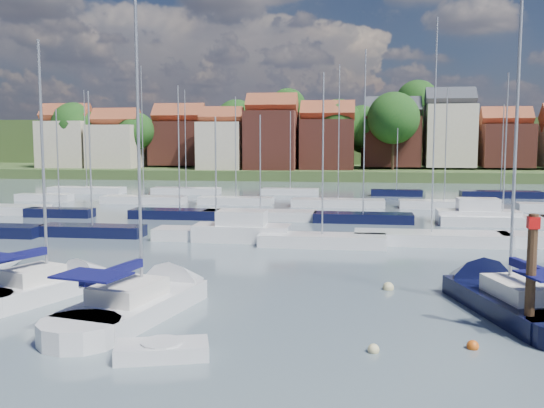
# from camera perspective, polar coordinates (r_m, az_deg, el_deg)

# --- Properties ---
(ground) EXTENTS (260.00, 260.00, 0.00)m
(ground) POSITION_cam_1_polar(r_m,az_deg,el_deg) (63.45, 5.38, -0.61)
(ground) COLOR #4A5865
(ground) RESTS_ON ground
(sailboat_left) EXTENTS (5.66, 9.70, 12.92)m
(sailboat_left) POSITION_cam_1_polar(r_m,az_deg,el_deg) (31.21, -19.64, -7.29)
(sailboat_left) COLOR silver
(sailboat_left) RESTS_ON ground
(sailboat_centre) EXTENTS (5.38, 11.91, 15.66)m
(sailboat_centre) POSITION_cam_1_polar(r_m,az_deg,el_deg) (27.61, -11.12, -8.80)
(sailboat_centre) COLOR silver
(sailboat_centre) RESTS_ON ground
(sailboat_navy) EXTENTS (6.43, 12.64, 16.89)m
(sailboat_navy) POSITION_cam_1_polar(r_m,az_deg,el_deg) (29.47, 20.44, -8.13)
(sailboat_navy) COLOR black
(sailboat_navy) RESTS_ON ground
(tender) EXTENTS (3.42, 2.30, 0.68)m
(tender) POSITION_cam_1_polar(r_m,az_deg,el_deg) (21.49, -10.31, -13.41)
(tender) COLOR silver
(tender) RESTS_ON ground
(timber_piling) EXTENTS (0.40, 0.40, 6.93)m
(timber_piling) POSITION_cam_1_polar(r_m,az_deg,el_deg) (24.79, 23.10, -8.31)
(timber_piling) COLOR #4C331E
(timber_piling) RESTS_ON ground
(buoy_c) EXTENTS (0.53, 0.53, 0.53)m
(buoy_c) POSITION_cam_1_polar(r_m,az_deg,el_deg) (25.52, -15.74, -10.99)
(buoy_c) COLOR #D85914
(buoy_c) RESTS_ON ground
(buoy_d) EXTENTS (0.41, 0.41, 0.41)m
(buoy_d) POSITION_cam_1_polar(r_m,az_deg,el_deg) (22.05, 9.52, -13.60)
(buoy_d) COLOR beige
(buoy_d) RESTS_ON ground
(buoy_e) EXTENTS (0.55, 0.55, 0.55)m
(buoy_e) POSITION_cam_1_polar(r_m,az_deg,el_deg) (30.80, 10.88, -7.91)
(buoy_e) COLOR beige
(buoy_e) RESTS_ON ground
(buoy_f) EXTENTS (0.43, 0.43, 0.43)m
(buoy_f) POSITION_cam_1_polar(r_m,az_deg,el_deg) (23.23, 18.36, -12.80)
(buoy_f) COLOR #D85914
(buoy_f) RESTS_ON ground
(marina_field) EXTENTS (79.62, 41.41, 15.93)m
(marina_field) POSITION_cam_1_polar(r_m,az_deg,el_deg) (58.51, 7.01, -0.78)
(marina_field) COLOR silver
(marina_field) RESTS_ON ground
(far_shore_town) EXTENTS (212.46, 90.00, 22.27)m
(far_shore_town) POSITION_cam_1_polar(r_m,az_deg,el_deg) (155.63, 8.00, 5.03)
(far_shore_town) COLOR #405229
(far_shore_town) RESTS_ON ground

